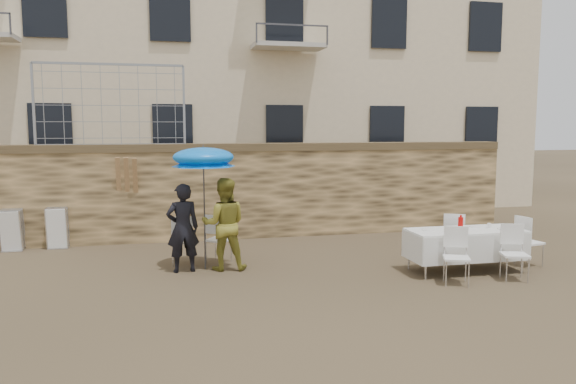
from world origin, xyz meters
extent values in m
plane|color=brown|center=(0.00, 0.00, 0.00)|extent=(80.00, 80.00, 0.00)
cube|color=olive|center=(0.00, 5.00, 1.10)|extent=(13.00, 0.50, 2.20)
imported|color=black|center=(-1.59, 2.05, 0.81)|extent=(0.64, 0.46, 1.62)
imported|color=gold|center=(-0.84, 2.05, 0.85)|extent=(0.90, 0.74, 1.71)
cylinder|color=#3F3F44|center=(-1.19, 2.15, 0.96)|extent=(0.03, 0.03, 1.92)
cone|color=blue|center=(-1.19, 2.15, 2.03)|extent=(1.16, 1.16, 0.22)
cube|color=silver|center=(3.44, 0.95, 0.75)|extent=(2.10, 0.85, 0.05)
cylinder|color=silver|center=(2.49, 0.60, 0.37)|extent=(0.04, 0.04, 0.74)
cylinder|color=silver|center=(4.39, 0.60, 0.37)|extent=(0.04, 0.04, 0.74)
cylinder|color=silver|center=(2.49, 1.29, 0.37)|extent=(0.04, 0.04, 0.74)
cylinder|color=silver|center=(4.39, 1.29, 0.37)|extent=(0.04, 0.04, 0.74)
cylinder|color=red|center=(3.24, 0.80, 0.91)|extent=(0.09, 0.09, 0.26)
camera|label=1|loc=(-1.95, -8.14, 2.66)|focal=35.00mm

